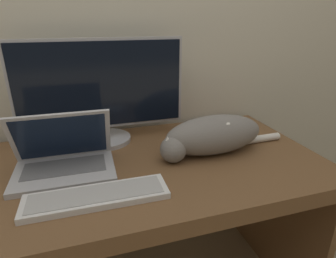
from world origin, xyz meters
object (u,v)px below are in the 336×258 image
object	(u,v)px
laptop	(64,160)
external_keyboard	(97,196)
monitor	(102,92)
cat	(212,135)

from	to	relation	value
laptop	external_keyboard	bearing A→B (deg)	-63.87
laptop	monitor	bearing A→B (deg)	54.83
monitor	laptop	size ratio (longest dim) A/B	2.03
monitor	external_keyboard	size ratio (longest dim) A/B	1.62
monitor	laptop	xyz separation A→B (m)	(-0.17, -0.23, -0.18)
monitor	external_keyboard	distance (m)	0.49
cat	laptop	bearing A→B (deg)	176.42
external_keyboard	cat	size ratio (longest dim) A/B	0.75
external_keyboard	monitor	bearing A→B (deg)	81.46
monitor	external_keyboard	world-z (taller)	monitor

